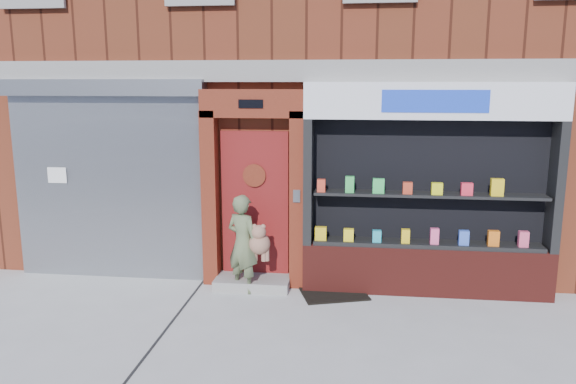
# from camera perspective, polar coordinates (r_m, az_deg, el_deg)

# --- Properties ---
(ground) EXTENTS (80.00, 80.00, 0.00)m
(ground) POSITION_cam_1_polar(r_m,az_deg,el_deg) (6.83, 0.14, -14.97)
(ground) COLOR #9E9E99
(ground) RESTS_ON ground
(building) EXTENTS (12.00, 8.16, 8.00)m
(building) POSITION_cam_1_polar(r_m,az_deg,el_deg) (12.14, 3.63, 15.84)
(building) COLOR #5F2515
(building) RESTS_ON ground
(shutter_bay) EXTENTS (3.10, 0.30, 3.04)m
(shutter_bay) POSITION_cam_1_polar(r_m,az_deg,el_deg) (8.93, -17.82, 2.34)
(shutter_bay) COLOR gray
(shutter_bay) RESTS_ON ground
(red_door_bay) EXTENTS (1.52, 0.58, 2.90)m
(red_door_bay) POSITION_cam_1_polar(r_m,az_deg,el_deg) (8.23, -3.51, 0.29)
(red_door_bay) COLOR #5B1C0F
(red_door_bay) RESTS_ON ground
(pharmacy_bay) EXTENTS (3.50, 0.41, 3.00)m
(pharmacy_bay) POSITION_cam_1_polar(r_m,az_deg,el_deg) (8.13, 14.03, -0.76)
(pharmacy_bay) COLOR #5C1B15
(pharmacy_bay) RESTS_ON ground
(woman) EXTENTS (0.71, 0.55, 1.43)m
(woman) POSITION_cam_1_polar(r_m,az_deg,el_deg) (8.11, -4.37, -5.21)
(woman) COLOR #596442
(woman) RESTS_ON ground
(doormat) EXTENTS (1.06, 0.88, 0.02)m
(doormat) POSITION_cam_1_polar(r_m,az_deg,el_deg) (8.21, 4.71, -10.28)
(doormat) COLOR black
(doormat) RESTS_ON ground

